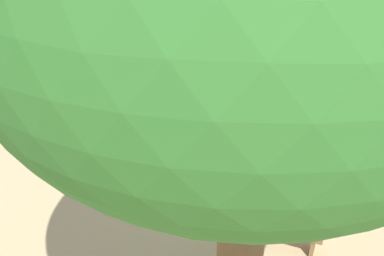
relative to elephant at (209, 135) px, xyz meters
The scene contains 10 objects.
ground_plane 1.15m from the elephant, 66.43° to the right, with size 60.00×60.00×0.00m, color tan.
elephant is the anchor object (origin of this frame).
person_handler 2.40m from the elephant, 43.95° to the left, with size 0.36×0.41×1.62m.
shade_tree_main 7.48m from the elephant, 133.09° to the right, with size 5.05×4.63×7.25m.
wooden_bench 3.61m from the elephant, 110.04° to the right, with size 0.91×1.45×0.88m.
picnic_table_near 4.60m from the elephant, 55.39° to the left, with size 2.07×2.06×0.78m.
market_stall_orange 8.72m from the elephant, 99.91° to the left, with size 2.50×2.50×2.52m.
market_stall_teal 8.66m from the elephant, 82.71° to the left, with size 2.50×2.50×2.52m.
market_stall_blue 9.36m from the elephant, 66.70° to the left, with size 2.50×2.50×2.52m.
feed_bucket 2.42m from the elephant, 150.42° to the left, with size 0.36×0.36×0.32m, color gray.
Camera 1 is at (-7.49, -5.99, 6.20)m, focal length 39.30 mm.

